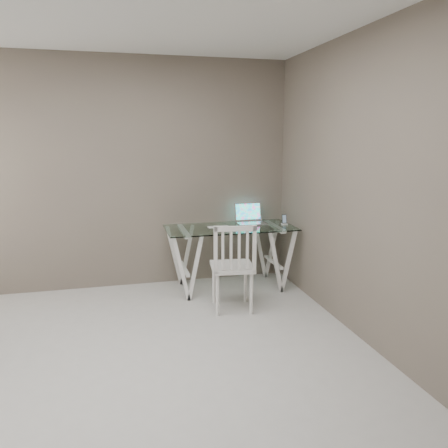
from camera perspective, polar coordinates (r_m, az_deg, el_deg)
The scene contains 7 objects.
room at distance 3.02m, azimuth -13.77°, elevation 9.57°, with size 4.50×4.52×2.71m.
desk at distance 5.20m, azimuth 0.79°, elevation -4.33°, with size 1.50×0.70×0.75m.
chair at distance 4.47m, azimuth 1.21°, elevation -5.18°, with size 0.48×0.48×0.94m.
laptop at distance 5.36m, azimuth 3.41°, elevation 0.75°, with size 0.34×0.29×0.24m.
keyboard at distance 5.10m, azimuth -0.75°, elevation -0.40°, with size 0.26×0.11×0.01m, color silver.
mouse at distance 4.95m, azimuth 0.71°, elevation -0.62°, with size 0.10×0.06×0.03m, color white.
phone_dock at distance 5.30m, azimuth 7.88°, elevation 0.29°, with size 0.07×0.07×0.12m.
Camera 1 is at (-0.10, -2.99, 1.80)m, focal length 35.00 mm.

